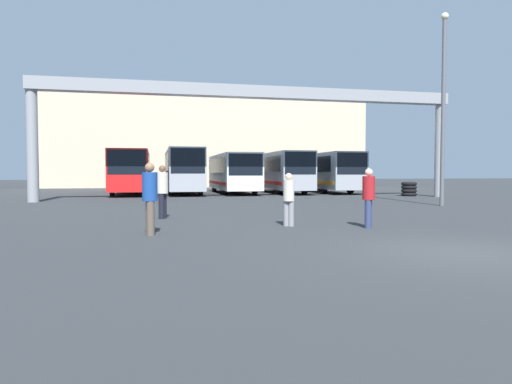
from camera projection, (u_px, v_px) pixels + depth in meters
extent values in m
plane|color=#2D3033|center=(461.00, 253.00, 9.12)|extent=(200.00, 200.00, 0.00)
cube|color=beige|center=(205.00, 142.00, 55.11)|extent=(36.32, 12.00, 10.56)
cylinder|color=gray|center=(32.00, 146.00, 24.66)|extent=(0.60, 0.60, 6.07)
cylinder|color=gray|center=(439.00, 151.00, 30.07)|extent=(0.60, 0.60, 6.07)
cube|color=gray|center=(256.00, 92.00, 27.22)|extent=(25.44, 0.80, 0.70)
cube|color=red|center=(131.00, 171.00, 34.39)|extent=(2.58, 11.47, 2.81)
cube|color=black|center=(127.00, 162.00, 28.79)|extent=(2.37, 0.06, 1.57)
cube|color=black|center=(131.00, 164.00, 34.37)|extent=(2.61, 9.75, 1.18)
cube|color=black|center=(131.00, 183.00, 34.43)|extent=(2.61, 10.90, 0.24)
cylinder|color=black|center=(112.00, 189.00, 31.07)|extent=(0.28, 0.92, 0.92)
cylinder|color=black|center=(146.00, 189.00, 31.56)|extent=(0.28, 0.92, 0.92)
cylinder|color=black|center=(119.00, 187.00, 37.33)|extent=(0.28, 0.92, 0.92)
cylinder|color=black|center=(147.00, 186.00, 37.82)|extent=(0.28, 0.92, 0.92)
cube|color=#999EA5|center=(183.00, 170.00, 34.99)|extent=(2.41, 11.01, 2.95)
cube|color=black|center=(188.00, 161.00, 29.62)|extent=(2.22, 0.06, 1.65)
cube|color=black|center=(183.00, 163.00, 34.97)|extent=(2.44, 9.35, 1.24)
cube|color=#1966B2|center=(183.00, 182.00, 35.03)|extent=(2.44, 10.46, 0.24)
cylinder|color=black|center=(171.00, 189.00, 31.82)|extent=(0.28, 0.92, 0.92)
cylinder|color=black|center=(201.00, 189.00, 32.27)|extent=(0.28, 0.92, 0.92)
cylinder|color=black|center=(168.00, 186.00, 37.83)|extent=(0.28, 0.92, 0.92)
cylinder|color=black|center=(193.00, 186.00, 38.28)|extent=(0.28, 0.92, 0.92)
cube|color=silver|center=(233.00, 172.00, 35.44)|extent=(2.53, 10.19, 2.64)
cube|color=black|center=(246.00, 165.00, 30.47)|extent=(2.33, 0.06, 1.48)
cube|color=black|center=(233.00, 166.00, 35.42)|extent=(2.56, 8.66, 1.11)
cube|color=red|center=(233.00, 183.00, 35.48)|extent=(2.56, 9.68, 0.24)
cylinder|color=black|center=(224.00, 188.00, 32.46)|extent=(0.28, 1.00, 1.00)
cylinder|color=black|center=(255.00, 188.00, 32.95)|extent=(0.28, 1.00, 1.00)
cylinder|color=black|center=(214.00, 186.00, 38.03)|extent=(0.28, 1.00, 1.00)
cylinder|color=black|center=(240.00, 186.00, 38.51)|extent=(0.28, 1.00, 1.00)
cube|color=#999EA5|center=(281.00, 171.00, 36.26)|extent=(2.42, 10.17, 2.79)
cube|color=black|center=(300.00, 163.00, 31.30)|extent=(2.23, 0.06, 1.56)
cube|color=black|center=(281.00, 164.00, 36.24)|extent=(2.45, 8.65, 1.17)
cube|color=red|center=(280.00, 182.00, 36.30)|extent=(2.45, 9.67, 0.24)
cylinder|color=black|center=(277.00, 188.00, 33.31)|extent=(0.28, 1.01, 1.01)
cylinder|color=black|center=(305.00, 187.00, 33.77)|extent=(0.28, 1.01, 1.01)
cylinder|color=black|center=(260.00, 185.00, 38.86)|extent=(0.28, 1.01, 1.01)
cylinder|color=black|center=(283.00, 185.00, 39.32)|extent=(0.28, 1.01, 1.01)
cube|color=#999EA5|center=(321.00, 171.00, 38.19)|extent=(2.50, 12.41, 2.77)
cube|color=black|center=(352.00, 164.00, 32.13)|extent=(2.30, 0.06, 1.55)
cube|color=black|center=(321.00, 165.00, 38.17)|extent=(2.53, 10.55, 1.17)
cube|color=orange|center=(321.00, 182.00, 38.23)|extent=(2.53, 11.79, 0.24)
cylinder|color=black|center=(324.00, 187.00, 34.61)|extent=(0.28, 1.05, 1.05)
cylinder|color=black|center=(350.00, 187.00, 35.09)|extent=(0.28, 1.05, 1.05)
cylinder|color=black|center=(296.00, 184.00, 41.39)|extent=(0.28, 1.05, 1.05)
cylinder|color=black|center=(319.00, 184.00, 41.87)|extent=(0.28, 1.05, 1.05)
cylinder|color=black|center=(161.00, 206.00, 15.83)|extent=(0.20, 0.20, 0.89)
cylinder|color=black|center=(164.00, 206.00, 15.99)|extent=(0.20, 0.20, 0.89)
cylinder|color=beige|center=(162.00, 183.00, 15.88)|extent=(0.39, 0.39, 0.74)
sphere|color=brown|center=(162.00, 169.00, 15.85)|extent=(0.24, 0.24, 0.24)
cylinder|color=navy|center=(368.00, 214.00, 13.20)|extent=(0.19, 0.19, 0.82)
cylinder|color=navy|center=(369.00, 214.00, 13.35)|extent=(0.19, 0.19, 0.82)
cylinder|color=#A5191E|center=(369.00, 188.00, 13.24)|extent=(0.36, 0.36, 0.68)
sphere|color=beige|center=(369.00, 172.00, 13.22)|extent=(0.22, 0.22, 0.22)
cylinder|color=brown|center=(150.00, 218.00, 11.78)|extent=(0.20, 0.20, 0.88)
cylinder|color=brown|center=(151.00, 218.00, 11.62)|extent=(0.20, 0.20, 0.88)
cylinder|color=navy|center=(150.00, 187.00, 11.67)|extent=(0.39, 0.39, 0.74)
sphere|color=#8C6647|center=(150.00, 168.00, 11.65)|extent=(0.24, 0.24, 0.24)
cylinder|color=gray|center=(286.00, 213.00, 13.71)|extent=(0.17, 0.17, 0.76)
cylinder|color=gray|center=(291.00, 214.00, 13.67)|extent=(0.17, 0.17, 0.76)
cylinder|color=beige|center=(289.00, 190.00, 13.66)|extent=(0.33, 0.33, 0.63)
sphere|color=beige|center=(289.00, 177.00, 13.64)|extent=(0.21, 0.21, 0.21)
torus|color=black|center=(409.00, 194.00, 31.29)|extent=(1.04, 1.04, 0.24)
torus|color=black|center=(409.00, 191.00, 31.28)|extent=(1.04, 1.04, 0.24)
torus|color=black|center=(409.00, 187.00, 31.27)|extent=(1.04, 1.04, 0.24)
torus|color=black|center=(409.00, 184.00, 31.25)|extent=(1.04, 1.04, 0.24)
cylinder|color=#595B60|center=(443.00, 114.00, 21.88)|extent=(0.20, 0.20, 8.89)
sphere|color=beige|center=(445.00, 16.00, 21.69)|extent=(0.36, 0.36, 0.36)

